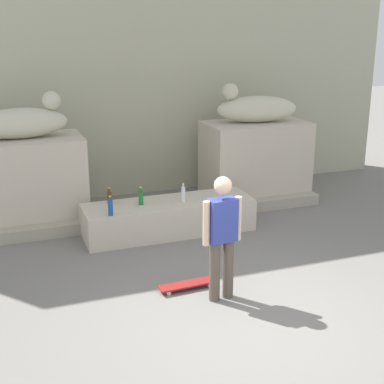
{
  "coord_description": "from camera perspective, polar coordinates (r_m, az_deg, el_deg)",
  "views": [
    {
      "loc": [
        -2.72,
        -5.37,
        3.52
      ],
      "look_at": [
        -0.04,
        1.9,
        1.1
      ],
      "focal_mm": 51.76,
      "sensor_mm": 36.0,
      "label": 1
    }
  ],
  "objects": [
    {
      "name": "pedestal_right",
      "position": [
        11.25,
        6.51,
        3.2
      ],
      "size": [
        2.03,
        1.15,
        1.58
      ],
      "primitive_type": "cube",
      "color": "beige",
      "rests_on": "ground_plane"
    },
    {
      "name": "facade_wall",
      "position": [
        11.52,
        -6.91,
        16.56
      ],
      "size": [
        11.67,
        0.6,
        6.77
      ],
      "primitive_type": "cube",
      "color": "#B2B397",
      "rests_on": "ground_plane"
    },
    {
      "name": "skater",
      "position": [
        7.06,
        3.12,
        -4.26
      ],
      "size": [
        0.54,
        0.23,
        1.67
      ],
      "rotation": [
        0.0,
        0.0,
        3.22
      ],
      "color": "brown",
      "rests_on": "ground_plane"
    },
    {
      "name": "bottle_blue",
      "position": [
        8.82,
        -8.4,
        -1.57
      ],
      "size": [
        0.08,
        0.08,
        0.32
      ],
      "color": "#194C99",
      "rests_on": "ledge_block"
    },
    {
      "name": "ledge_block",
      "position": [
        9.51,
        -2.41,
        -2.61
      ],
      "size": [
        2.91,
        0.89,
        0.55
      ],
      "primitive_type": "cube",
      "color": "beige",
      "rests_on": "ground_plane"
    },
    {
      "name": "bottle_clear",
      "position": [
        9.38,
        -0.91,
        -0.2
      ],
      "size": [
        0.07,
        0.07,
        0.33
      ],
      "color": "silver",
      "rests_on": "ledge_block"
    },
    {
      "name": "ground_plane",
      "position": [
        6.97,
        5.84,
        -13.08
      ],
      "size": [
        40.0,
        40.0,
        0.0
      ],
      "primitive_type": "plane",
      "color": "slate"
    },
    {
      "name": "bottle_green",
      "position": [
        9.27,
        -5.29,
        -0.56
      ],
      "size": [
        0.08,
        0.08,
        0.3
      ],
      "color": "#1E722D",
      "rests_on": "ledge_block"
    },
    {
      "name": "skateboard",
      "position": [
        7.65,
        -0.48,
        -9.5
      ],
      "size": [
        0.81,
        0.24,
        0.08
      ],
      "rotation": [
        0.0,
        0.0,
        3.19
      ],
      "color": "maroon",
      "rests_on": "ground_plane"
    },
    {
      "name": "stair_step",
      "position": [
        10.12,
        -3.49,
        -2.39
      ],
      "size": [
        6.5,
        0.5,
        0.21
      ],
      "primitive_type": "cube",
      "color": "#A9A08F",
      "rests_on": "ground_plane"
    },
    {
      "name": "bottle_brown",
      "position": [
        9.39,
        -8.5,
        -0.53
      ],
      "size": [
        0.08,
        0.08,
        0.28
      ],
      "color": "#593314",
      "rests_on": "ledge_block"
    },
    {
      "name": "statue_reclining_right",
      "position": [
        11.03,
        6.52,
        8.6
      ],
      "size": [
        1.67,
        0.81,
        0.78
      ],
      "rotation": [
        0.0,
        0.0,
        2.98
      ],
      "color": "beige",
      "rests_on": "pedestal_right"
    },
    {
      "name": "statue_reclining_left",
      "position": [
        9.89,
        -17.09,
        6.93
      ],
      "size": [
        1.63,
        0.66,
        0.78
      ],
      "rotation": [
        0.0,
        0.0,
        0.06
      ],
      "color": "beige",
      "rests_on": "pedestal_left"
    },
    {
      "name": "pedestal_left",
      "position": [
        10.12,
        -16.76,
        0.94
      ],
      "size": [
        2.03,
        1.15,
        1.58
      ],
      "primitive_type": "cube",
      "color": "beige",
      "rests_on": "ground_plane"
    }
  ]
}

